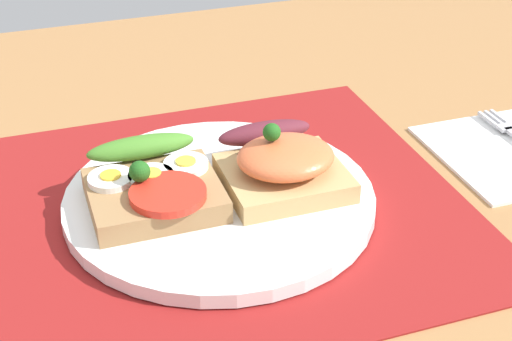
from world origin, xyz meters
TOP-DOWN VIEW (x-y plane):
  - ground_plane at (0.00, 0.00)cm, footprint 120.00×90.00cm
  - placemat at (0.00, 0.00)cm, footprint 37.87×34.67cm
  - plate at (0.00, 0.00)cm, footprint 24.20×24.20cm
  - sandwich_egg_tomato at (-5.03, 0.50)cm, footprint 9.73×10.32cm
  - sandwich_salmon at (5.08, -0.23)cm, footprint 9.30×9.76cm

SIDE VIEW (x-z plane):
  - ground_plane at x=0.00cm, z-range -3.20..0.00cm
  - placemat at x=0.00cm, z-range 0.00..0.30cm
  - plate at x=0.00cm, z-range 0.30..1.43cm
  - sandwich_egg_tomato at x=-5.03cm, z-range 0.85..4.85cm
  - sandwich_salmon at x=5.08cm, z-range 0.64..6.00cm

